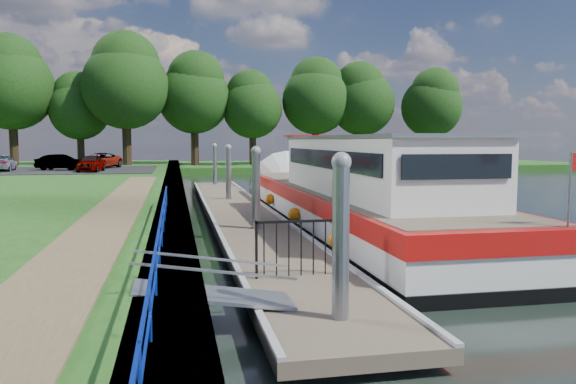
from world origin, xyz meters
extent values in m
plane|color=black|center=(0.00, 0.00, 0.00)|extent=(160.00, 160.00, 0.00)
cube|color=#473D2D|center=(-2.55, 15.00, 0.39)|extent=(1.10, 90.00, 0.78)
cube|color=#1D4B15|center=(12.00, 52.00, 0.30)|extent=(60.00, 18.00, 0.60)
cube|color=brown|center=(-4.40, 8.00, 0.80)|extent=(1.60, 40.00, 0.05)
cube|color=black|center=(-11.00, 38.00, 0.81)|extent=(14.00, 12.00, 0.06)
cube|color=#0C2DBF|center=(-2.75, 3.00, 1.48)|extent=(0.04, 18.00, 0.04)
cube|color=#0C2DBF|center=(-2.75, 3.00, 1.12)|extent=(0.03, 18.00, 0.03)
cylinder|color=#0C2DBF|center=(-2.75, -2.00, 1.14)|extent=(0.04, 0.04, 0.72)
cylinder|color=#0C2DBF|center=(-2.75, 0.00, 1.14)|extent=(0.04, 0.04, 0.72)
cylinder|color=#0C2DBF|center=(-2.75, 2.00, 1.14)|extent=(0.04, 0.04, 0.72)
cylinder|color=#0C2DBF|center=(-2.75, 4.00, 1.14)|extent=(0.04, 0.04, 0.72)
cylinder|color=#0C2DBF|center=(-2.75, 6.00, 1.14)|extent=(0.04, 0.04, 0.72)
cylinder|color=#0C2DBF|center=(-2.75, 8.00, 1.14)|extent=(0.04, 0.04, 0.72)
cylinder|color=#0C2DBF|center=(-2.75, 10.00, 1.14)|extent=(0.04, 0.04, 0.72)
cylinder|color=#0C2DBF|center=(-2.75, 12.00, 1.14)|extent=(0.04, 0.04, 0.72)
cube|color=brown|center=(0.00, 13.00, 0.28)|extent=(2.50, 30.00, 0.24)
cube|color=#9EA0A3|center=(0.00, 1.00, 0.05)|extent=(2.30, 5.00, 0.30)
cube|color=#9EA0A3|center=(0.00, 9.00, 0.05)|extent=(2.30, 5.00, 0.30)
cube|color=#9EA0A3|center=(0.00, 17.00, 0.05)|extent=(2.30, 5.00, 0.30)
cube|color=#9EA0A3|center=(0.00, 25.00, 0.05)|extent=(2.30, 5.00, 0.30)
cube|color=#9EA0A3|center=(1.19, 13.00, 0.43)|extent=(0.12, 30.00, 0.06)
cube|color=#9EA0A3|center=(-1.19, 13.00, 0.43)|extent=(0.12, 30.00, 0.06)
cylinder|color=gray|center=(0.00, -0.50, 1.10)|extent=(0.26, 0.26, 3.40)
sphere|color=gray|center=(0.00, -0.50, 2.80)|extent=(0.30, 0.30, 0.30)
cylinder|color=gray|center=(0.00, 8.50, 1.10)|extent=(0.26, 0.26, 3.40)
sphere|color=gray|center=(0.00, 8.50, 2.80)|extent=(0.30, 0.30, 0.30)
cylinder|color=gray|center=(0.00, 17.50, 1.10)|extent=(0.26, 0.26, 3.40)
sphere|color=gray|center=(0.00, 17.50, 2.80)|extent=(0.30, 0.30, 0.30)
cylinder|color=gray|center=(0.00, 26.50, 1.10)|extent=(0.26, 0.26, 3.40)
sphere|color=gray|center=(0.00, 26.50, 2.80)|extent=(0.30, 0.30, 0.30)
cube|color=#A5A8AD|center=(-1.85, 0.50, 0.60)|extent=(2.58, 1.00, 0.43)
cube|color=#A5A8AD|center=(-1.85, 0.02, 1.10)|extent=(2.58, 0.04, 0.41)
cube|color=#A5A8AD|center=(-1.85, 0.98, 1.10)|extent=(2.58, 0.04, 0.41)
cube|color=black|center=(-0.90, 2.20, 0.98)|extent=(0.05, 0.05, 1.15)
cube|color=black|center=(0.90, 2.20, 0.98)|extent=(0.05, 0.05, 1.15)
cube|color=black|center=(0.00, 2.20, 1.52)|extent=(1.85, 0.05, 0.05)
cube|color=black|center=(-0.75, 2.20, 0.98)|extent=(0.02, 0.02, 1.10)
cube|color=black|center=(-0.50, 2.20, 0.98)|extent=(0.02, 0.02, 1.10)
cube|color=black|center=(-0.25, 2.20, 0.98)|extent=(0.02, 0.02, 1.10)
cube|color=black|center=(0.00, 2.20, 0.98)|extent=(0.02, 0.02, 1.10)
cube|color=black|center=(0.25, 2.20, 0.98)|extent=(0.02, 0.02, 1.10)
cube|color=black|center=(0.50, 2.20, 0.98)|extent=(0.02, 0.02, 1.10)
cube|color=black|center=(0.75, 2.20, 0.98)|extent=(0.02, 0.02, 1.10)
cube|color=black|center=(3.60, 10.73, 0.02)|extent=(4.00, 20.00, 0.55)
cube|color=silver|center=(3.60, 10.73, 0.62)|extent=(3.96, 19.90, 0.65)
cube|color=#B00E0C|center=(3.60, 10.73, 1.18)|extent=(4.04, 20.00, 0.48)
cube|color=brown|center=(3.60, 10.73, 1.42)|extent=(3.68, 19.20, 0.04)
cone|color=silver|center=(3.60, 21.13, 0.55)|extent=(4.00, 1.50, 4.00)
cube|color=silver|center=(3.60, 8.23, 2.30)|extent=(3.00, 11.00, 1.75)
cube|color=gray|center=(3.60, 8.23, 3.22)|extent=(3.10, 11.20, 0.10)
cube|color=black|center=(2.08, 8.23, 2.55)|extent=(0.04, 10.00, 0.55)
cube|color=black|center=(5.12, 8.23, 2.55)|extent=(0.04, 10.00, 0.55)
cube|color=black|center=(3.60, 13.78, 2.55)|extent=(2.60, 0.04, 0.55)
cube|color=black|center=(3.60, 2.68, 2.55)|extent=(2.60, 0.04, 0.55)
cube|color=#B00E0C|center=(3.60, 13.43, 3.30)|extent=(3.20, 1.60, 0.06)
cylinder|color=gray|center=(5.10, 1.03, 2.15)|extent=(0.05, 0.05, 1.50)
sphere|color=orange|center=(1.48, 4.73, 0.65)|extent=(0.44, 0.44, 0.44)
sphere|color=orange|center=(1.48, 9.73, 0.65)|extent=(0.44, 0.44, 0.44)
sphere|color=orange|center=(1.48, 14.73, 0.65)|extent=(0.44, 0.44, 0.44)
imported|color=#594C47|center=(2.40, 4.40, 2.30)|extent=(0.63, 0.74, 1.72)
cylinder|color=#332316|center=(-17.49, 49.36, 2.70)|extent=(0.83, 0.83, 4.21)
sphere|color=black|center=(-17.49, 49.36, 8.08)|extent=(7.95, 7.95, 7.95)
sphere|color=black|center=(-17.71, 49.47, 10.07)|extent=(6.31, 6.31, 6.31)
cylinder|color=#332316|center=(-11.50, 49.87, 2.15)|extent=(0.70, 0.70, 3.10)
sphere|color=black|center=(-11.50, 49.87, 6.11)|extent=(5.85, 5.85, 5.85)
sphere|color=black|center=(-11.67, 50.04, 7.57)|extent=(4.65, 4.65, 4.65)
cylinder|color=#332316|center=(-6.89, 47.36, 2.75)|extent=(0.84, 0.84, 4.29)
sphere|color=black|center=(-6.89, 47.36, 8.23)|extent=(8.10, 8.10, 8.10)
sphere|color=black|center=(-6.84, 47.51, 10.25)|extent=(6.44, 6.44, 6.44)
cylinder|color=#332316|center=(-0.41, 49.36, 2.52)|extent=(0.79, 0.79, 3.83)
sphere|color=black|center=(-0.41, 49.36, 7.42)|extent=(7.24, 7.24, 7.24)
sphere|color=black|center=(-0.22, 49.13, 9.23)|extent=(5.75, 5.75, 5.75)
cylinder|color=#332316|center=(5.49, 49.09, 2.23)|extent=(0.72, 0.72, 3.26)
sphere|color=black|center=(5.49, 49.09, 6.40)|extent=(6.16, 6.16, 6.16)
sphere|color=black|center=(5.30, 49.34, 7.93)|extent=(4.89, 4.89, 4.89)
cylinder|color=#332316|center=(12.25, 49.38, 2.49)|extent=(0.78, 0.78, 3.77)
sphere|color=black|center=(12.25, 49.38, 7.31)|extent=(7.13, 7.13, 7.13)
sphere|color=black|center=(12.38, 49.62, 9.09)|extent=(5.66, 5.66, 5.66)
cylinder|color=#332316|center=(17.42, 49.40, 2.42)|extent=(0.77, 0.77, 3.65)
sphere|color=black|center=(17.42, 49.40, 7.09)|extent=(6.89, 6.89, 6.89)
sphere|color=black|center=(17.07, 49.41, 8.81)|extent=(5.47, 5.47, 5.47)
cylinder|color=#332316|center=(24.52, 47.52, 2.30)|extent=(0.74, 0.74, 3.41)
sphere|color=black|center=(24.52, 47.52, 6.66)|extent=(6.43, 6.43, 6.43)
sphere|color=black|center=(24.75, 47.30, 8.26)|extent=(5.11, 5.11, 5.11)
imported|color=#999999|center=(-8.49, 34.81, 1.47)|extent=(1.83, 3.82, 1.26)
imported|color=#999999|center=(-11.04, 37.29, 1.44)|extent=(3.89, 2.26, 1.21)
imported|color=#999999|center=(-15.21, 37.10, 1.44)|extent=(2.03, 4.27, 1.20)
imported|color=#999999|center=(-8.52, 40.17, 1.46)|extent=(3.58, 4.96, 1.25)
camera|label=1|loc=(-2.44, -8.55, 3.12)|focal=35.00mm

